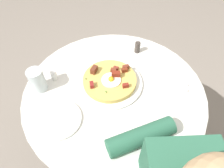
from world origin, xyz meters
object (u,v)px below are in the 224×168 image
dining_table (114,111)px  knife (168,80)px  fork (167,86)px  pizza_plate (110,83)px  bread_plate (59,119)px  breakfast_pizza (110,80)px  salt_shaker (54,75)px  pepper_shaker (137,47)px  water_glass (37,80)px

dining_table → knife: knife is taller
dining_table → fork: (-0.01, 0.24, 0.18)m
pizza_plate → bread_plate: 0.28m
pizza_plate → breakfast_pizza: breakfast_pizza is taller
bread_plate → salt_shaker: (-0.22, -0.04, 0.02)m
fork → pepper_shaker: pepper_shaker is taller
breakfast_pizza → knife: (-0.00, 0.27, -0.02)m
dining_table → knife: size_ratio=4.52×
pizza_plate → water_glass: size_ratio=2.74×
breakfast_pizza → bread_plate: breakfast_pizza is taller
pizza_plate → salt_shaker: salt_shaker is taller
dining_table → breakfast_pizza: breakfast_pizza is taller
pizza_plate → salt_shaker: bearing=-98.7°
pepper_shaker → knife: bearing=29.6°
breakfast_pizza → water_glass: 0.32m
bread_plate → pepper_shaker: pepper_shaker is taller
salt_shaker → bread_plate: bearing=11.3°
fork → knife: same height
water_glass → bread_plate: bearing=31.3°
dining_table → knife: bearing=99.4°
dining_table → bread_plate: bearing=-58.5°
knife → water_glass: 0.59m
fork → salt_shaker: salt_shaker is taller
breakfast_pizza → pepper_shaker: size_ratio=4.10×
fork → water_glass: water_glass is taller
pizza_plate → bread_plate: (0.18, -0.21, -0.00)m
pizza_plate → pepper_shaker: (-0.21, 0.15, 0.02)m
breakfast_pizza → pizza_plate: bearing=-34.8°
breakfast_pizza → water_glass: bearing=-87.4°
breakfast_pizza → water_glass: water_glass is taller
bread_plate → knife: bearing=110.8°
fork → water_glass: (-0.02, -0.58, 0.05)m
breakfast_pizza → knife: size_ratio=1.35×
bread_plate → fork: bread_plate is taller
pizza_plate → fork: pizza_plate is taller
dining_table → pepper_shaker: pepper_shaker is taller
dining_table → pizza_plate: bearing=-155.0°
bread_plate → fork: 0.50m
pizza_plate → salt_shaker: 0.26m
dining_table → bread_plate: (0.14, -0.23, 0.18)m
dining_table → pepper_shaker: 0.35m
bread_plate → knife: (-0.18, 0.48, 0.00)m
breakfast_pizza → knife: bearing=90.0°
bread_plate → water_glass: 0.20m
breakfast_pizza → bread_plate: size_ratio=1.31×
bread_plate → salt_shaker: 0.23m
dining_table → water_glass: size_ratio=7.46×
bread_plate → fork: size_ratio=1.03×
bread_plate → fork: bearing=107.6°
knife → pizza_plate: bearing=-161.1°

